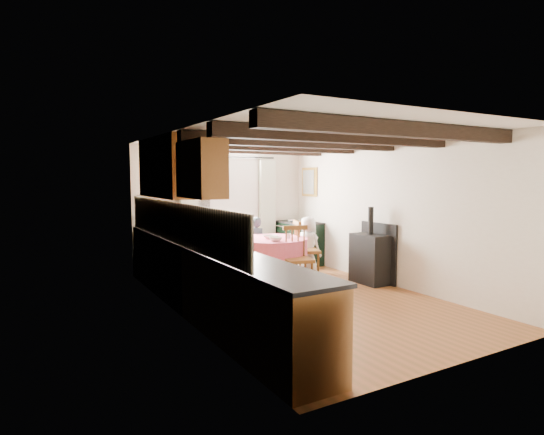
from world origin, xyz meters
TOP-DOWN VIEW (x-y plane):
  - floor at (0.00, 0.00)m, footprint 3.60×5.50m
  - ceiling at (0.00, 0.00)m, footprint 3.60×5.50m
  - wall_back at (0.00, 2.75)m, footprint 3.60×0.00m
  - wall_front at (0.00, -2.75)m, footprint 3.60×0.00m
  - wall_left at (-1.80, 0.00)m, footprint 0.00×5.50m
  - wall_right at (1.80, 0.00)m, footprint 0.00×5.50m
  - beam_a at (0.00, -2.00)m, footprint 3.60×0.16m
  - beam_b at (0.00, -1.00)m, footprint 3.60×0.16m
  - beam_c at (0.00, 0.00)m, footprint 3.60×0.16m
  - beam_d at (0.00, 1.00)m, footprint 3.60×0.16m
  - beam_e at (0.00, 2.00)m, footprint 3.60×0.16m
  - splash_left at (-1.78, 0.30)m, footprint 0.02×4.50m
  - splash_back at (-1.00, 2.73)m, footprint 1.40×0.02m
  - base_cabinet_left at (-1.50, 0.00)m, footprint 0.60×5.30m
  - base_cabinet_back at (-1.05, 2.45)m, footprint 1.30×0.60m
  - worktop_left at (-1.48, 0.00)m, footprint 0.64×5.30m
  - worktop_back at (-1.05, 2.43)m, footprint 1.30×0.64m
  - wall_cabinet_glass at (-1.63, 1.20)m, footprint 0.34×1.80m
  - wall_cabinet_solid at (-1.63, -0.30)m, footprint 0.34×0.90m
  - window_frame at (0.10, 2.73)m, footprint 1.34×0.03m
  - window_pane at (0.10, 2.74)m, footprint 1.20×0.01m
  - curtain_left at (-0.75, 2.65)m, footprint 0.35×0.10m
  - curtain_right at (0.95, 2.65)m, footprint 0.35×0.10m
  - curtain_rod at (0.10, 2.65)m, footprint 2.00×0.03m
  - wall_picture at (1.77, 2.30)m, footprint 0.04×0.50m
  - wall_plate at (1.05, 2.72)m, footprint 0.30×0.02m
  - rug at (0.23, 1.21)m, footprint 1.77×1.38m
  - dining_table at (0.23, 1.21)m, footprint 1.24×1.24m
  - chair_near at (0.32, 0.51)m, footprint 0.54×0.55m
  - chair_left at (-0.49, 1.30)m, footprint 0.53×0.52m
  - chair_right at (0.93, 1.16)m, footprint 0.58×0.57m
  - aga_range at (1.47, 2.24)m, footprint 0.63×0.98m
  - cast_iron_stove at (1.58, 0.20)m, footprint 0.39×0.65m
  - child_far at (0.30, 1.95)m, footprint 0.41×0.29m
  - child_right at (1.11, 1.37)m, footprint 0.48×0.60m
  - bowl_a at (0.18, 1.15)m, footprint 0.29×0.29m
  - bowl_b at (0.10, 0.85)m, footprint 0.29×0.29m
  - cup at (0.45, 1.02)m, footprint 0.12×0.12m
  - canister_tall at (-1.39, 2.39)m, footprint 0.14×0.14m
  - canister_wide at (-0.93, 2.48)m, footprint 0.17×0.17m

SIDE VIEW (x-z plane):
  - floor at x=0.00m, z-range 0.00..0.00m
  - rug at x=0.23m, z-range 0.00..0.01m
  - dining_table at x=0.23m, z-range 0.00..0.75m
  - base_cabinet_left at x=-1.50m, z-range 0.00..0.88m
  - base_cabinet_back at x=-1.05m, z-range 0.00..0.88m
  - aga_range at x=1.47m, z-range 0.00..0.90m
  - chair_near at x=0.32m, z-range 0.00..1.02m
  - chair_right at x=0.93m, z-range 0.00..1.03m
  - chair_left at x=-0.49m, z-range 0.00..1.03m
  - child_far at x=0.30m, z-range 0.00..1.06m
  - child_right at x=1.11m, z-range 0.00..1.07m
  - cast_iron_stove at x=1.58m, z-range 0.00..1.31m
  - bowl_a at x=0.18m, z-range 0.75..0.80m
  - bowl_b at x=0.10m, z-range 0.75..0.81m
  - cup at x=0.45m, z-range 0.75..0.84m
  - worktop_left at x=-1.48m, z-range 0.88..0.92m
  - worktop_back at x=-1.05m, z-range 0.88..0.92m
  - canister_wide at x=-0.93m, z-range 0.92..1.11m
  - canister_tall at x=-1.39m, z-range 0.92..1.16m
  - curtain_left at x=-0.75m, z-range 0.05..2.15m
  - curtain_right at x=0.95m, z-range 0.05..2.15m
  - wall_back at x=0.00m, z-range 0.00..2.40m
  - wall_front at x=0.00m, z-range 0.00..2.40m
  - wall_left at x=-1.80m, z-range 0.00..2.40m
  - wall_right at x=1.80m, z-range 0.00..2.40m
  - splash_left at x=-1.78m, z-range 0.92..1.48m
  - splash_back at x=-1.00m, z-range 0.92..1.48m
  - window_frame at x=0.10m, z-range 0.83..2.37m
  - window_pane at x=0.10m, z-range 0.90..2.30m
  - wall_picture at x=1.77m, z-range 1.40..2.00m
  - wall_plate at x=1.05m, z-range 1.55..1.85m
  - wall_cabinet_solid at x=-1.63m, z-range 1.55..2.25m
  - wall_cabinet_glass at x=-1.63m, z-range 1.50..2.40m
  - curtain_rod at x=0.10m, z-range 2.19..2.22m
  - beam_a at x=0.00m, z-range 2.23..2.39m
  - beam_b at x=0.00m, z-range 2.23..2.39m
  - beam_c at x=0.00m, z-range 2.23..2.39m
  - beam_d at x=0.00m, z-range 2.23..2.39m
  - beam_e at x=0.00m, z-range 2.23..2.39m
  - ceiling at x=0.00m, z-range 2.40..2.40m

